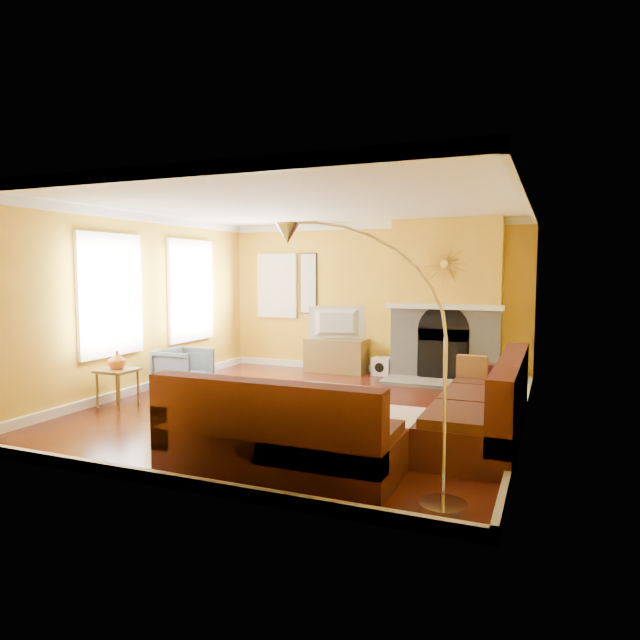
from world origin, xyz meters
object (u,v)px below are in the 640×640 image
at_px(side_table, 118,388).
at_px(armchair, 183,369).
at_px(arc_lamp, 369,363).
at_px(media_console, 336,355).
at_px(coffee_table, 323,404).
at_px(sectional_sofa, 372,396).

bearing_deg(side_table, armchair, 80.54).
bearing_deg(armchair, arc_lamp, -126.66).
bearing_deg(media_console, coffee_table, -72.12).
distance_m(coffee_table, arc_lamp, 2.72).
height_order(armchair, arc_lamp, arc_lamp).
bearing_deg(media_console, armchair, -123.69).
distance_m(media_console, arc_lamp, 5.83).
relative_size(armchair, side_table, 1.41).
height_order(side_table, arc_lamp, arc_lamp).
bearing_deg(coffee_table, media_console, 107.88).
relative_size(media_console, side_table, 2.17).
bearing_deg(arc_lamp, armchair, 143.34).
bearing_deg(coffee_table, arc_lamp, -59.50).
height_order(sectional_sofa, media_console, sectional_sofa).
xyz_separation_m(side_table, arc_lamp, (4.10, -1.70, 0.86)).
xyz_separation_m(sectional_sofa, armchair, (-3.40, 1.20, -0.12)).
xyz_separation_m(coffee_table, side_table, (-2.80, -0.50, 0.08)).
distance_m(coffee_table, armchair, 2.70).
bearing_deg(sectional_sofa, armchair, 160.56).
bearing_deg(side_table, media_console, 63.43).
relative_size(armchair, arc_lamp, 0.32).
xyz_separation_m(sectional_sofa, media_console, (-1.80, 3.60, -0.15)).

